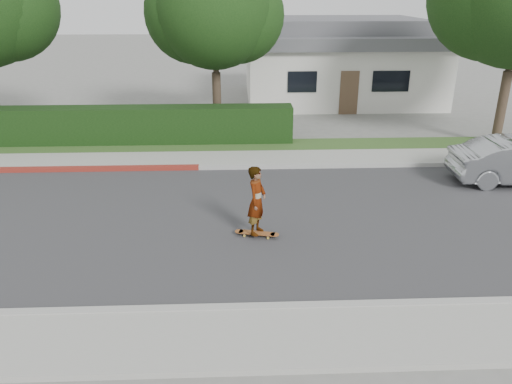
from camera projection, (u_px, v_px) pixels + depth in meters
ground at (151, 222)px, 13.21m from camera, size 120.00×120.00×0.00m
road at (151, 222)px, 13.21m from camera, size 60.00×8.00×0.01m
curb_near at (117, 312)px, 9.39m from camera, size 60.00×0.20×0.15m
sidewalk_near at (106, 344)px, 8.56m from camera, size 60.00×1.60×0.12m
curb_far at (169, 168)px, 16.98m from camera, size 60.00×0.20×0.15m
curb_red_section at (20, 170)px, 16.79m from camera, size 12.00×0.21×0.15m
sidewalk_far at (172, 160)px, 17.82m from camera, size 60.00×1.60×0.12m
planting_strip at (177, 147)px, 19.30m from camera, size 60.00×1.60×0.10m
hedge at (101, 126)px, 19.48m from camera, size 15.00×1.00×1.50m
tree_center at (214, 11)px, 19.92m from camera, size 5.66×4.84×7.44m
house at (338, 60)px, 27.53m from camera, size 10.60×8.60×4.30m
skateboard at (257, 233)px, 12.38m from camera, size 1.14×0.48×0.10m
skateboarder at (257, 201)px, 12.05m from camera, size 0.63×0.74×1.74m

